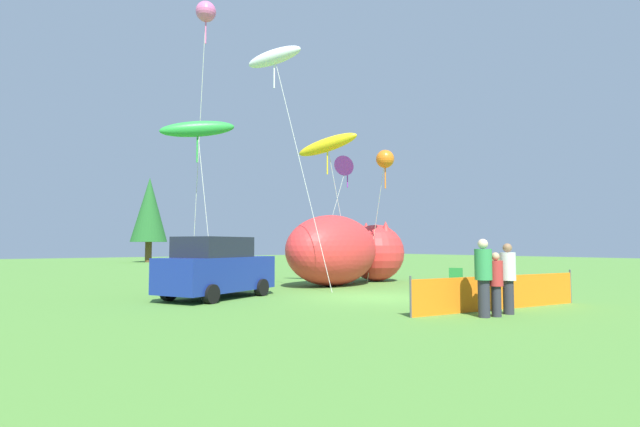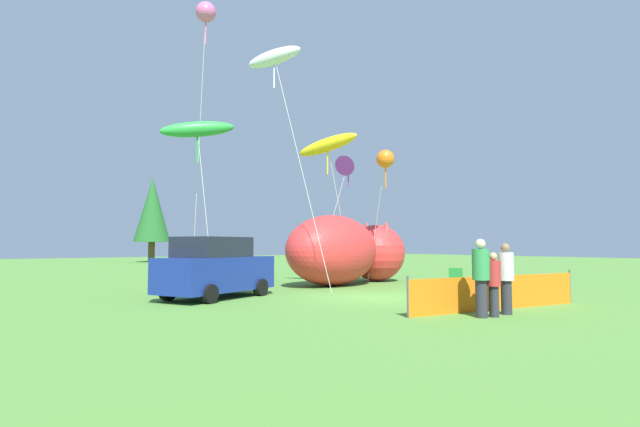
% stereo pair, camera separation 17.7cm
% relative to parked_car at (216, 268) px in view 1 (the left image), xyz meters
% --- Properties ---
extents(ground_plane, '(120.00, 120.00, 0.00)m').
position_rel_parked_car_xyz_m(ground_plane, '(4.38, -2.99, -0.99)').
color(ground_plane, '#548C38').
extents(parked_car, '(4.59, 3.35, 2.03)m').
position_rel_parked_car_xyz_m(parked_car, '(0.00, 0.00, 0.00)').
color(parked_car, navy).
rests_on(parked_car, ground).
extents(folding_chair, '(0.71, 0.71, 0.91)m').
position_rel_parked_car_xyz_m(folding_chair, '(7.79, -3.67, -0.46)').
color(folding_chair, '#267F33').
rests_on(folding_chair, ground).
extents(inflatable_cat, '(7.54, 4.24, 3.06)m').
position_rel_parked_car_xyz_m(inflatable_cat, '(7.15, 1.81, 0.42)').
color(inflatable_cat, red).
rests_on(inflatable_cat, ground).
extents(safety_fence, '(6.24, 0.91, 1.01)m').
position_rel_parked_car_xyz_m(safety_fence, '(4.93, -7.34, -0.53)').
color(safety_fence, orange).
rests_on(safety_fence, ground).
extents(spectator_in_red_shirt, '(0.39, 0.39, 1.81)m').
position_rel_parked_car_xyz_m(spectator_in_red_shirt, '(4.29, -8.01, -0.00)').
color(spectator_in_red_shirt, '#2D2D38').
rests_on(spectator_in_red_shirt, ground).
extents(spectator_in_black_shirt, '(0.35, 0.35, 1.59)m').
position_rel_parked_car_xyz_m(spectator_in_black_shirt, '(3.64, -8.08, -0.13)').
color(spectator_in_black_shirt, '#2D2D38').
rests_on(spectator_in_black_shirt, ground).
extents(spectator_in_yellow_shirt, '(0.42, 0.42, 1.92)m').
position_rel_parked_car_xyz_m(spectator_in_yellow_shirt, '(3.30, -7.96, 0.06)').
color(spectator_in_yellow_shirt, '#2D2D38').
rests_on(spectator_in_yellow_shirt, ground).
extents(kite_yellow_hero, '(2.64, 2.83, 6.79)m').
position_rel_parked_car_xyz_m(kite_yellow_hero, '(5.97, 1.62, 5.12)').
color(kite_yellow_hero, silver).
rests_on(kite_yellow_hero, ground).
extents(kite_purple_delta, '(2.73, 1.56, 6.77)m').
position_rel_parked_car_xyz_m(kite_purple_delta, '(9.54, 4.46, 5.06)').
color(kite_purple_delta, silver).
rests_on(kite_purple_delta, ground).
extents(kite_pink_octopus, '(0.81, 2.35, 11.41)m').
position_rel_parked_car_xyz_m(kite_pink_octopus, '(0.72, 2.74, 9.95)').
color(kite_pink_octopus, silver).
rests_on(kite_pink_octopus, ground).
extents(kite_green_fish, '(2.89, 1.65, 6.73)m').
position_rel_parked_car_xyz_m(kite_green_fish, '(0.39, 2.61, 5.22)').
color(kite_green_fish, silver).
rests_on(kite_green_fish, ground).
extents(kite_white_ghost, '(1.96, 3.73, 10.05)m').
position_rel_parked_car_xyz_m(kite_white_ghost, '(3.30, 1.73, 8.44)').
color(kite_white_ghost, silver).
rests_on(kite_white_ghost, ground).
extents(kite_orange_flower, '(1.10, 2.36, 5.93)m').
position_rel_parked_car_xyz_m(kite_orange_flower, '(8.05, 0.17, 4.51)').
color(kite_orange_flower, silver).
rests_on(kite_orange_flower, ground).
extents(horizon_tree_west, '(3.61, 3.61, 8.62)m').
position_rel_parked_car_xyz_m(horizon_tree_west, '(9.49, 35.40, 4.30)').
color(horizon_tree_west, brown).
rests_on(horizon_tree_west, ground).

